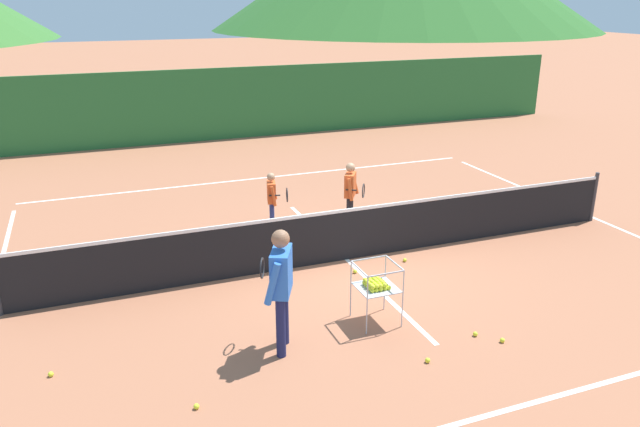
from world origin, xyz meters
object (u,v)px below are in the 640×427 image
(tennis_ball_0, at_px, (405,260))
(tennis_ball_4, at_px, (428,360))
(student_1, at_px, (351,189))
(tennis_ball_2, at_px, (196,406))
(tennis_ball_7, at_px, (51,374))
(tennis_ball_5, at_px, (475,334))
(tennis_net, at_px, (347,234))
(tennis_ball_6, at_px, (502,340))
(student_0, at_px, (272,196))
(tennis_ball_3, at_px, (355,271))
(instructor, at_px, (281,280))
(ball_cart, at_px, (376,285))

(tennis_ball_0, xyz_separation_m, tennis_ball_4, (-1.27, -2.95, 0.00))
(student_1, relative_size, tennis_ball_2, 20.03)
(tennis_ball_2, xyz_separation_m, tennis_ball_7, (-1.59, 1.30, 0.00))
(tennis_ball_5, bearing_deg, tennis_net, 101.46)
(student_1, xyz_separation_m, tennis_ball_2, (-4.05, -4.77, -0.79))
(tennis_ball_2, bearing_deg, tennis_ball_6, -1.15)
(tennis_ball_0, height_order, tennis_ball_7, same)
(student_0, bearing_deg, tennis_ball_3, -74.65)
(student_1, xyz_separation_m, tennis_ball_3, (-0.82, -2.08, -0.79))
(tennis_net, xyz_separation_m, tennis_ball_2, (-3.33, -3.28, -0.47))
(tennis_ball_6, bearing_deg, student_1, 91.78)
(student_1, xyz_separation_m, tennis_ball_4, (-1.06, -4.91, -0.79))
(instructor, relative_size, tennis_ball_7, 25.42)
(tennis_ball_3, distance_m, tennis_ball_5, 2.60)
(tennis_net, height_order, tennis_ball_4, tennis_net)
(tennis_ball_3, bearing_deg, tennis_ball_0, 6.37)
(tennis_ball_7, bearing_deg, student_1, 31.56)
(tennis_ball_6, distance_m, tennis_ball_7, 5.95)
(tennis_ball_0, height_order, tennis_ball_6, same)
(student_0, relative_size, student_1, 0.88)
(tennis_ball_0, relative_size, tennis_ball_2, 1.00)
(student_0, bearing_deg, tennis_ball_0, -54.46)
(student_1, height_order, ball_cart, student_1)
(tennis_ball_5, bearing_deg, student_1, 88.75)
(student_1, bearing_deg, tennis_ball_3, -111.66)
(tennis_ball_3, bearing_deg, student_1, 68.34)
(tennis_net, bearing_deg, tennis_ball_3, -99.52)
(instructor, height_order, tennis_ball_3, instructor)
(instructor, relative_size, ball_cart, 1.92)
(instructor, distance_m, tennis_ball_4, 2.19)
(tennis_ball_0, bearing_deg, tennis_ball_6, -91.13)
(student_1, bearing_deg, instructor, -124.94)
(tennis_ball_3, height_order, tennis_ball_7, same)
(student_1, relative_size, tennis_ball_5, 20.03)
(ball_cart, height_order, tennis_ball_6, ball_cart)
(tennis_ball_2, height_order, tennis_ball_6, same)
(tennis_ball_2, bearing_deg, tennis_ball_0, 33.37)
(instructor, relative_size, student_0, 1.45)
(student_1, xyz_separation_m, tennis_ball_0, (0.21, -1.96, -0.79))
(student_0, distance_m, tennis_ball_2, 5.84)
(student_1, height_order, tennis_ball_4, student_1)
(tennis_ball_2, distance_m, tennis_ball_3, 4.20)
(student_0, relative_size, tennis_ball_2, 17.54)
(instructor, height_order, tennis_ball_6, instructor)
(tennis_ball_3, relative_size, tennis_ball_4, 1.00)
(instructor, bearing_deg, tennis_ball_5, -14.28)
(ball_cart, bearing_deg, tennis_net, 77.01)
(tennis_net, xyz_separation_m, ball_cart, (-0.51, -2.20, 0.10))
(student_1, height_order, tennis_ball_2, student_1)
(instructor, distance_m, tennis_ball_2, 1.87)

